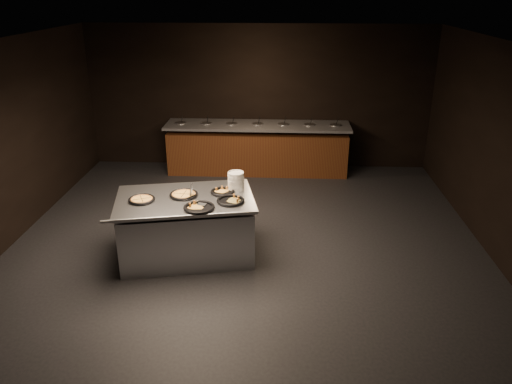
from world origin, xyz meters
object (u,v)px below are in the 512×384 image
(serving_counter, at_px, (187,228))
(plate_stack, at_px, (236,181))
(pan_cheese_whole, at_px, (184,194))
(pan_veggie_whole, at_px, (142,199))

(serving_counter, bearing_deg, plate_stack, 15.14)
(serving_counter, xyz_separation_m, pan_cheese_whole, (-0.02, 0.07, 0.49))
(plate_stack, relative_size, pan_veggie_whole, 0.72)
(pan_cheese_whole, bearing_deg, pan_veggie_whole, -159.26)
(serving_counter, bearing_deg, pan_veggie_whole, -178.14)
(serving_counter, distance_m, plate_stack, 0.96)
(serving_counter, xyz_separation_m, plate_stack, (0.68, 0.34, 0.59))
(serving_counter, bearing_deg, pan_cheese_whole, 98.27)
(pan_veggie_whole, bearing_deg, pan_cheese_whole, 20.74)
(plate_stack, bearing_deg, pan_cheese_whole, -158.87)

